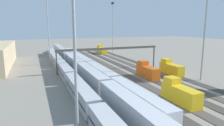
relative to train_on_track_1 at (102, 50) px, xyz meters
name	(u,v)px	position (x,y,z in m)	size (l,w,h in m)	color
ground_plane	(107,69)	(-43.67, 12.50, -2.16)	(400.00, 400.00, 0.00)	gray
track_bed_0	(146,65)	(-43.67, -5.00, -2.10)	(140.00, 2.80, 0.12)	#3D3833
track_bed_1	(135,66)	(-43.67, 0.00, -2.10)	(140.00, 2.80, 0.12)	#4C443D
track_bed_2	(124,67)	(-43.67, 5.00, -2.10)	(140.00, 2.80, 0.12)	#3D3833
track_bed_3	(113,68)	(-43.67, 10.00, -2.10)	(140.00, 2.80, 0.12)	#4C443D
track_bed_4	(101,69)	(-43.67, 15.00, -2.10)	(140.00, 2.80, 0.12)	#3D3833
track_bed_5	(89,70)	(-43.67, 20.00, -2.10)	(140.00, 2.80, 0.12)	#3D3833
track_bed_6	(76,71)	(-43.67, 25.00, -2.10)	(140.00, 2.80, 0.12)	#4C443D
track_bed_7	(62,73)	(-43.67, 30.00, -2.10)	(140.00, 2.80, 0.12)	#4C443D
train_on_track_1	(102,50)	(0.00, 0.00, 0.00)	(10.00, 3.00, 5.00)	gold
train_on_track_6	(74,63)	(-39.91, 25.00, 0.46)	(119.80, 3.00, 5.00)	silver
train_on_track_0	(171,68)	(-60.39, -5.00, 0.00)	(10.00, 3.00, 5.00)	gold
train_on_track_5	(90,66)	(-45.24, 20.00, -0.16)	(95.60, 3.06, 3.80)	silver
train_on_track_7	(64,70)	(-48.34, 30.00, -0.15)	(119.80, 3.06, 3.80)	#B7BABF
train_on_track_2	(147,71)	(-60.93, 5.00, 0.00)	(10.00, 3.00, 5.00)	#D85914
train_on_track_3	(180,93)	(-82.41, 10.00, 0.00)	(10.00, 3.00, 5.00)	gold
light_mast_0	(205,23)	(-70.01, -8.91, 15.56)	(2.80, 0.70, 27.90)	#9EA0A5
light_mast_1	(48,17)	(-26.21, 32.71, 18.11)	(2.80, 0.70, 32.63)	#9EA0A5
light_mast_2	(113,22)	(0.63, -7.64, 17.24)	(2.80, 0.70, 31.02)	#9EA0A5
light_mast_3	(74,22)	(-87.79, 33.83, 15.02)	(2.80, 0.70, 26.91)	#9EA0A5
signal_gantry	(110,50)	(-46.48, 12.50, 5.58)	(0.70, 40.00, 8.80)	#4C4742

